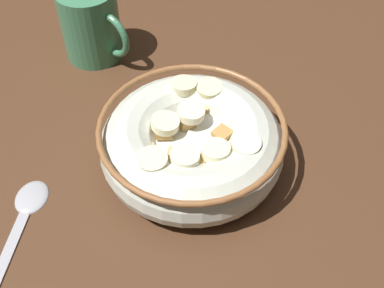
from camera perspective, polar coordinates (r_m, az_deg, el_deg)
ground_plane at (r=50.28cm, az=0.00°, el=-3.00°), size 91.08×91.08×2.00cm
cereal_bowl at (r=47.09cm, az=-0.01°, el=0.10°), size 18.00×18.00×6.19cm
spoon at (r=48.28cm, az=-19.12°, el=-7.48°), size 9.08×12.83×0.80cm
coffee_mug at (r=60.80cm, az=-11.73°, el=13.65°), size 9.90×7.03×8.84cm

